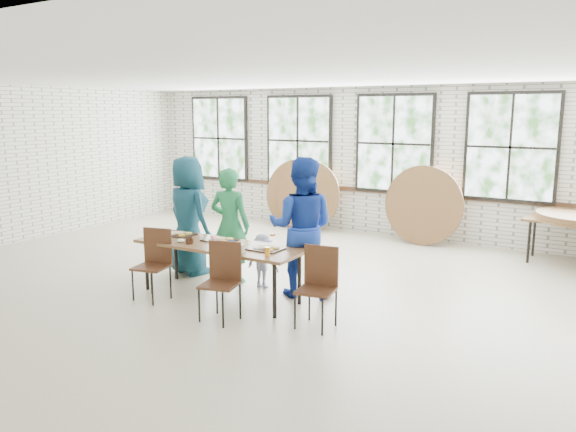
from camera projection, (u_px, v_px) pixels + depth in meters
name	position (u px, v px, depth m)	size (l,w,h in m)	color
room	(394.00, 146.00, 11.16)	(12.00, 12.00, 12.00)	beige
dining_table	(219.00, 248.00, 7.59)	(2.42, 0.85, 0.74)	brown
chair_near_left	(155.00, 258.00, 7.58)	(0.50, 0.49, 0.95)	#452617
chair_near_right	(222.00, 274.00, 6.81)	(0.51, 0.50, 0.95)	#452617
chair_spare	(319.00, 280.00, 6.59)	(0.48, 0.47, 0.95)	#452617
adult_teal	(188.00, 216.00, 8.67)	(0.90, 0.59, 1.84)	#164455
adult_green	(230.00, 225.00, 8.26)	(0.62, 0.41, 1.71)	#217E46
toddler	(263.00, 261.00, 8.05)	(0.51, 0.29, 0.79)	#171F47
adult_blue	(301.00, 227.00, 7.62)	(0.93, 0.72, 1.91)	#16339A
tabletop_clutter	(222.00, 243.00, 7.52)	(2.00, 0.63, 0.11)	black
round_tops_leaning	(359.00, 200.00, 11.38)	(4.38, 0.43, 1.50)	brown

